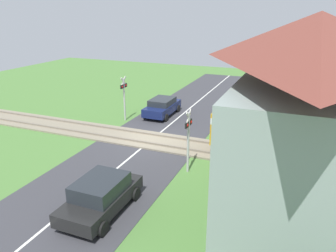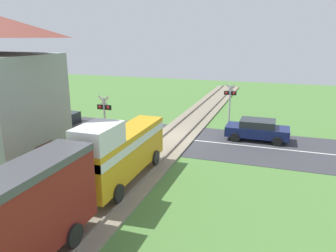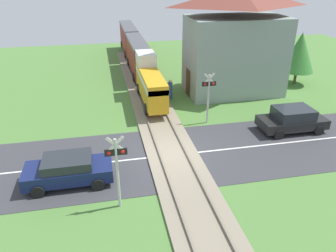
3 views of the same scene
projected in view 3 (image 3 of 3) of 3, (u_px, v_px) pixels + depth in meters
ground_plane at (173, 155)px, 17.85m from camera, size 60.00×60.00×0.00m
road_surface at (173, 155)px, 17.85m from camera, size 48.00×6.40×0.02m
track_bed at (173, 154)px, 17.82m from camera, size 2.80×48.00×0.24m
train at (136, 53)px, 31.02m from camera, size 1.58×23.29×3.18m
car_near_crossing at (68, 169)px, 15.28m from camera, size 4.04×1.93×1.39m
car_far_side at (292, 119)px, 20.22m from camera, size 4.08×2.03×1.51m
crossing_signal_west_approach at (117, 163)px, 13.15m from camera, size 0.90×0.18×3.38m
crossing_signal_east_approach at (209, 92)px, 20.65m from camera, size 0.90×0.18×3.38m
station_building at (235, 44)px, 25.18m from camera, size 7.93×4.69×8.04m
pedestrian_by_station at (170, 90)px, 25.19m from camera, size 0.38×0.38×1.55m
tree_by_station at (300, 52)px, 27.49m from camera, size 2.73×2.73×4.44m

